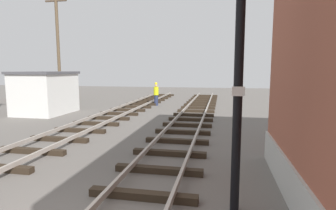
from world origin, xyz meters
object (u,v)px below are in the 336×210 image
Objects in this scene: control_hut at (45,93)px; track_worker_foreground at (156,94)px; parked_car_red at (42,88)px; utility_pole_far at (58,49)px; signal_mast at (240,37)px; parked_car_green at (48,91)px.

track_worker_foreground is at bearing 40.72° from control_hut.
control_hut is at bearing -53.30° from parked_car_red.
control_hut is at bearing -139.28° from track_worker_foreground.
utility_pole_far is at bearing -170.75° from track_worker_foreground.
utility_pole_far is (-13.19, 14.69, 0.98)m from signal_mast.
parked_car_red is (-19.15, 20.62, -2.62)m from signal_mast.
control_hut reaches higher than track_worker_foreground.
track_worker_foreground is (13.66, -4.68, 0.03)m from parked_car_red.
signal_mast is at bearing -47.09° from parked_car_green.
utility_pole_far reaches higher than control_hut.
parked_car_green is 1.00× the size of parked_car_red.
control_hut is at bearing -56.39° from parked_car_green.
track_worker_foreground is (-5.49, 15.94, -2.59)m from signal_mast.
utility_pole_far is 8.58m from track_worker_foreground.
track_worker_foreground is (6.20, 5.33, -0.46)m from control_hut.
utility_pole_far reaches higher than track_worker_foreground.
parked_car_green and parked_car_red have the same top height.
signal_mast is at bearing -48.08° from utility_pole_far.
control_hut is 0.90× the size of parked_car_red.
signal_mast reaches higher than parked_car_green.
parked_car_green is 2.25× the size of track_worker_foreground.
utility_pole_far is at bearing -42.43° from parked_car_green.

